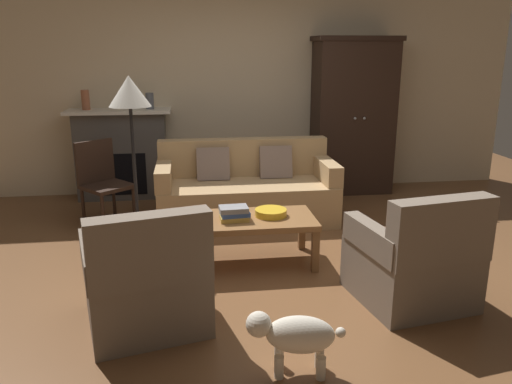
{
  "coord_description": "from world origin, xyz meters",
  "views": [
    {
      "loc": [
        -0.72,
        -4.12,
        1.83
      ],
      "look_at": [
        -0.11,
        0.38,
        0.55
      ],
      "focal_mm": 35.57,
      "sensor_mm": 36.0,
      "label": 1
    }
  ],
  "objects_px": {
    "armchair_near_right": "(414,262)",
    "armoire": "(353,116)",
    "mantel_vase_terracotta": "(86,100)",
    "mantel_vase_slate": "(150,101)",
    "floor_lamp": "(130,102)",
    "couch": "(246,192)",
    "fireplace": "(122,153)",
    "coffee_table": "(252,223)",
    "mantel_vase_cream": "(133,99)",
    "book_stack": "(234,213)",
    "dog": "(294,335)",
    "armchair_near_left": "(146,283)",
    "fruit_bowl": "(271,213)",
    "side_chair_wooden": "(102,178)"
  },
  "relations": [
    {
      "from": "armchair_near_right",
      "to": "armoire",
      "type": "bearing_deg",
      "value": 80.84
    },
    {
      "from": "mantel_vase_terracotta",
      "to": "armchair_near_right",
      "type": "distance_m",
      "value": 4.32
    },
    {
      "from": "armoire",
      "to": "mantel_vase_slate",
      "type": "distance_m",
      "value": 2.58
    },
    {
      "from": "floor_lamp",
      "to": "couch",
      "type": "bearing_deg",
      "value": 38.64
    },
    {
      "from": "fireplace",
      "to": "coffee_table",
      "type": "distance_m",
      "value": 2.65
    },
    {
      "from": "mantel_vase_terracotta",
      "to": "floor_lamp",
      "type": "distance_m",
      "value": 2.08
    },
    {
      "from": "armoire",
      "to": "coffee_table",
      "type": "xyz_separation_m",
      "value": [
        -1.6,
        -2.19,
        -0.63
      ]
    },
    {
      "from": "armoire",
      "to": "mantel_vase_cream",
      "type": "bearing_deg",
      "value": 178.76
    },
    {
      "from": "couch",
      "to": "coffee_table",
      "type": "height_order",
      "value": "couch"
    },
    {
      "from": "fireplace",
      "to": "book_stack",
      "type": "xyz_separation_m",
      "value": [
        1.2,
        -2.32,
        -0.09
      ]
    },
    {
      "from": "floor_lamp",
      "to": "dog",
      "type": "distance_m",
      "value": 2.48
    },
    {
      "from": "armchair_near_left",
      "to": "mantel_vase_slate",
      "type": "bearing_deg",
      "value": 92.45
    },
    {
      "from": "armoire",
      "to": "fruit_bowl",
      "type": "bearing_deg",
      "value": -123.27
    },
    {
      "from": "armoire",
      "to": "book_stack",
      "type": "distance_m",
      "value": 2.89
    },
    {
      "from": "fruit_bowl",
      "to": "side_chair_wooden",
      "type": "xyz_separation_m",
      "value": [
        -1.62,
        1.23,
        0.06
      ]
    },
    {
      "from": "floor_lamp",
      "to": "armchair_near_right",
      "type": "bearing_deg",
      "value": -29.56
    },
    {
      "from": "couch",
      "to": "mantel_vase_slate",
      "type": "xyz_separation_m",
      "value": [
        -1.06,
        1.07,
        0.9
      ]
    },
    {
      "from": "mantel_vase_terracotta",
      "to": "book_stack",
      "type": "bearing_deg",
      "value": -55.55
    },
    {
      "from": "dog",
      "to": "book_stack",
      "type": "bearing_deg",
      "value": 97.28
    },
    {
      "from": "mantel_vase_slate",
      "to": "armchair_near_right",
      "type": "distance_m",
      "value": 3.86
    },
    {
      "from": "mantel_vase_slate",
      "to": "side_chair_wooden",
      "type": "bearing_deg",
      "value": -115.55
    },
    {
      "from": "armoire",
      "to": "mantel_vase_terracotta",
      "type": "relative_size",
      "value": 8.34
    },
    {
      "from": "armoire",
      "to": "armchair_near_right",
      "type": "relative_size",
      "value": 2.24
    },
    {
      "from": "mantel_vase_slate",
      "to": "armchair_near_left",
      "type": "height_order",
      "value": "mantel_vase_slate"
    },
    {
      "from": "fruit_bowl",
      "to": "floor_lamp",
      "type": "distance_m",
      "value": 1.54
    },
    {
      "from": "coffee_table",
      "to": "side_chair_wooden",
      "type": "bearing_deg",
      "value": 139.03
    },
    {
      "from": "coffee_table",
      "to": "dog",
      "type": "xyz_separation_m",
      "value": [
        0.05,
        -1.61,
        -0.12
      ]
    },
    {
      "from": "book_stack",
      "to": "armchair_near_right",
      "type": "relative_size",
      "value": 0.3
    },
    {
      "from": "side_chair_wooden",
      "to": "mantel_vase_terracotta",
      "type": "bearing_deg",
      "value": 105.92
    },
    {
      "from": "couch",
      "to": "armchair_near_left",
      "type": "xyz_separation_m",
      "value": [
        -0.93,
        -2.15,
        -0.0
      ]
    },
    {
      "from": "armchair_near_left",
      "to": "floor_lamp",
      "type": "bearing_deg",
      "value": 97.36
    },
    {
      "from": "fireplace",
      "to": "armoire",
      "type": "bearing_deg",
      "value": -1.51
    },
    {
      "from": "mantel_vase_cream",
      "to": "dog",
      "type": "height_order",
      "value": "mantel_vase_cream"
    },
    {
      "from": "floor_lamp",
      "to": "armchair_near_left",
      "type": "bearing_deg",
      "value": -82.64
    },
    {
      "from": "side_chair_wooden",
      "to": "floor_lamp",
      "type": "relative_size",
      "value": 0.56
    },
    {
      "from": "dog",
      "to": "mantel_vase_slate",
      "type": "bearing_deg",
      "value": 104.75
    },
    {
      "from": "armoire",
      "to": "armchair_near_left",
      "type": "bearing_deg",
      "value": -127.62
    },
    {
      "from": "book_stack",
      "to": "mantel_vase_terracotta",
      "type": "distance_m",
      "value": 2.89
    },
    {
      "from": "couch",
      "to": "dog",
      "type": "relative_size",
      "value": 3.39
    },
    {
      "from": "book_stack",
      "to": "armchair_near_right",
      "type": "distance_m",
      "value": 1.51
    },
    {
      "from": "mantel_vase_cream",
      "to": "armchair_near_left",
      "type": "relative_size",
      "value": 0.27
    },
    {
      "from": "coffee_table",
      "to": "armchair_near_left",
      "type": "height_order",
      "value": "armchair_near_left"
    },
    {
      "from": "armchair_near_left",
      "to": "side_chair_wooden",
      "type": "bearing_deg",
      "value": 105.44
    },
    {
      "from": "fireplace",
      "to": "fruit_bowl",
      "type": "height_order",
      "value": "fireplace"
    },
    {
      "from": "book_stack",
      "to": "mantel_vase_slate",
      "type": "relative_size",
      "value": 1.35
    },
    {
      "from": "fireplace",
      "to": "mantel_vase_cream",
      "type": "relative_size",
      "value": 5.03
    },
    {
      "from": "fireplace",
      "to": "couch",
      "type": "xyz_separation_m",
      "value": [
        1.44,
        -1.08,
        -0.25
      ]
    },
    {
      "from": "armchair_near_left",
      "to": "armchair_near_right",
      "type": "xyz_separation_m",
      "value": [
        1.94,
        0.09,
        0.0
      ]
    },
    {
      "from": "book_stack",
      "to": "armchair_near_right",
      "type": "xyz_separation_m",
      "value": [
        1.26,
        -0.83,
        -0.17
      ]
    },
    {
      "from": "mantel_vase_cream",
      "to": "armchair_near_left",
      "type": "xyz_separation_m",
      "value": [
        0.34,
        -3.22,
        -0.93
      ]
    }
  ]
}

